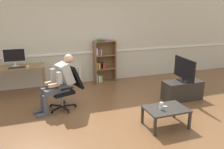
# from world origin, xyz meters

# --- Properties ---
(ground_plane) EXTENTS (18.00, 18.00, 0.00)m
(ground_plane) POSITION_xyz_m (0.00, 0.00, 0.00)
(ground_plane) COLOR brown
(back_wall) EXTENTS (12.00, 0.13, 2.70)m
(back_wall) POSITION_xyz_m (0.00, 2.65, 1.35)
(back_wall) COLOR beige
(back_wall) RESTS_ON ground_plane
(computer_desk) EXTENTS (1.34, 0.58, 0.76)m
(computer_desk) POSITION_xyz_m (-1.99, 2.15, 0.65)
(computer_desk) COLOR olive
(computer_desk) RESTS_ON ground_plane
(imac_monitor) EXTENTS (0.55, 0.14, 0.46)m
(imac_monitor) POSITION_xyz_m (-2.03, 2.23, 1.02)
(imac_monitor) COLOR silver
(imac_monitor) RESTS_ON computer_desk
(keyboard) EXTENTS (0.39, 0.12, 0.02)m
(keyboard) POSITION_xyz_m (-1.98, 2.01, 0.77)
(keyboard) COLOR black
(keyboard) RESTS_ON computer_desk
(computer_mouse) EXTENTS (0.06, 0.10, 0.03)m
(computer_mouse) POSITION_xyz_m (-1.73, 2.03, 0.77)
(computer_mouse) COLOR white
(computer_mouse) RESTS_ON computer_desk
(bookshelf) EXTENTS (0.65, 0.29, 1.33)m
(bookshelf) POSITION_xyz_m (0.42, 2.44, 0.62)
(bookshelf) COLOR brown
(bookshelf) RESTS_ON ground_plane
(radiator) EXTENTS (0.75, 0.08, 0.53)m
(radiator) POSITION_xyz_m (-0.64, 2.54, 0.26)
(radiator) COLOR white
(radiator) RESTS_ON ground_plane
(office_chair) EXTENTS (0.81, 0.67, 0.97)m
(office_chair) POSITION_xyz_m (-0.90, 0.90, 0.52)
(office_chair) COLOR black
(office_chair) RESTS_ON ground_plane
(person_seated) EXTENTS (0.97, 0.59, 1.24)m
(person_seated) POSITION_xyz_m (-1.08, 0.84, 0.66)
(person_seated) COLOR #4C4C51
(person_seated) RESTS_ON ground_plane
(tv_stand) EXTENTS (0.97, 0.43, 0.47)m
(tv_stand) POSITION_xyz_m (1.87, 0.45, 0.24)
(tv_stand) COLOR #2D2823
(tv_stand) RESTS_ON ground_plane
(tv_screen) EXTENTS (0.22, 0.85, 0.58)m
(tv_screen) POSITION_xyz_m (1.87, 0.45, 0.78)
(tv_screen) COLOR black
(tv_screen) RESTS_ON tv_stand
(coffee_table) EXTENTS (0.80, 0.56, 0.38)m
(coffee_table) POSITION_xyz_m (0.74, -0.59, 0.33)
(coffee_table) COLOR #332D28
(coffee_table) RESTS_ON ground_plane
(drinking_glass) EXTENTS (0.07, 0.07, 0.14)m
(drinking_glass) POSITION_xyz_m (0.62, -0.61, 0.45)
(drinking_glass) COLOR silver
(drinking_glass) RESTS_ON coffee_table
(spare_remote) EXTENTS (0.15, 0.09, 0.02)m
(spare_remote) POSITION_xyz_m (0.71, -0.53, 0.38)
(spare_remote) COLOR white
(spare_remote) RESTS_ON coffee_table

